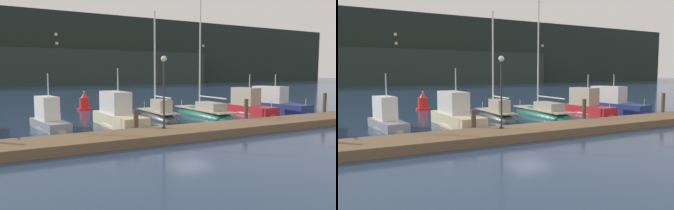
% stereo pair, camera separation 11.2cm
% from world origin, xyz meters
% --- Properties ---
extents(ground_plane, '(400.00, 400.00, 0.00)m').
position_xyz_m(ground_plane, '(0.00, 0.00, 0.00)').
color(ground_plane, navy).
extents(dock, '(30.22, 2.80, 0.45)m').
position_xyz_m(dock, '(0.00, -2.28, 0.23)').
color(dock, brown).
rests_on(dock, ground).
extents(mooring_pile_1, '(0.28, 0.28, 1.46)m').
position_xyz_m(mooring_pile_1, '(-4.02, -0.63, 0.73)').
color(mooring_pile_1, '#4C3D2D').
rests_on(mooring_pile_1, ground).
extents(mooring_pile_2, '(0.28, 0.28, 1.75)m').
position_xyz_m(mooring_pile_2, '(4.02, -0.63, 0.87)').
color(mooring_pile_2, '#4C3D2D').
rests_on(mooring_pile_2, ground).
extents(mooring_pile_3, '(0.28, 0.28, 1.93)m').
position_xyz_m(mooring_pile_3, '(12.05, -0.63, 0.97)').
color(mooring_pile_3, '#4C3D2D').
rests_on(mooring_pile_3, ground).
extents(motorboat_berth_2, '(2.21, 4.82, 4.00)m').
position_xyz_m(motorboat_berth_2, '(-8.08, 3.80, 0.37)').
color(motorboat_berth_2, gray).
rests_on(motorboat_berth_2, ground).
extents(motorboat_berth_3, '(2.19, 6.42, 4.47)m').
position_xyz_m(motorboat_berth_3, '(-3.87, 2.82, 0.39)').
color(motorboat_berth_3, beige).
rests_on(motorboat_berth_3, ground).
extents(sailboat_berth_4, '(1.76, 5.72, 8.86)m').
position_xyz_m(sailboat_berth_4, '(-0.19, 4.42, 0.16)').
color(sailboat_berth_4, '#2D3338').
rests_on(sailboat_berth_4, ground).
extents(sailboat_berth_5, '(2.19, 8.07, 11.43)m').
position_xyz_m(sailboat_berth_5, '(3.98, 4.36, 0.11)').
color(sailboat_berth_5, '#195647').
rests_on(sailboat_berth_5, ground).
extents(motorboat_berth_6, '(2.22, 5.58, 3.96)m').
position_xyz_m(motorboat_berth_6, '(8.28, 3.86, 0.40)').
color(motorboat_berth_6, red).
rests_on(motorboat_berth_6, ground).
extents(motorboat_berth_7, '(3.02, 7.36, 3.85)m').
position_xyz_m(motorboat_berth_7, '(12.15, 4.72, 0.45)').
color(motorboat_berth_7, navy).
rests_on(motorboat_berth_7, ground).
extents(channel_buoy, '(1.39, 1.39, 1.80)m').
position_xyz_m(channel_buoy, '(-3.53, 13.54, 0.65)').
color(channel_buoy, red).
rests_on(channel_buoy, ground).
extents(dock_lamppost, '(0.32, 0.32, 3.98)m').
position_xyz_m(dock_lamppost, '(-2.79, -1.71, 3.11)').
color(dock_lamppost, '#2D2D33').
rests_on(dock_lamppost, dock).
extents(hillside_backdrop, '(240.00, 23.00, 21.78)m').
position_xyz_m(hillside_backdrop, '(-2.89, 89.93, 10.03)').
color(hillside_backdrop, '#1E2823').
rests_on(hillside_backdrop, ground).
extents(rowboat_adrift, '(2.81, 2.71, 0.56)m').
position_xyz_m(rowboat_adrift, '(18.26, 9.19, 0.00)').
color(rowboat_adrift, navy).
rests_on(rowboat_adrift, ground).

